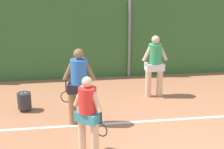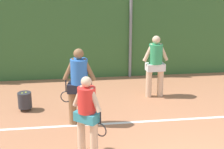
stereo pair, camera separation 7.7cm
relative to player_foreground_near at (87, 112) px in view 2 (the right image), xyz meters
The scene contains 9 objects.
ground_plane 2.06m from the player_foreground_near, 14.93° to the left, with size 31.11×31.11×0.00m, color #B2704C.
hedge_fence_backdrop 5.47m from the player_foreground_near, 70.85° to the left, with size 20.22×0.25×3.01m, color #386633.
fence_post_center 5.31m from the player_foreground_near, 70.22° to the left, with size 0.10×0.10×3.19m, color gray.
court_baseline_paint 2.39m from the player_foreground_near, 36.22° to the left, with size 14.78×0.10×0.01m, color white.
player_foreground_near is the anchor object (origin of this frame).
player_midcourt 1.40m from the player_foreground_near, 93.95° to the left, with size 0.85×0.42×1.87m.
player_backcourt_far 3.67m from the player_foreground_near, 54.19° to the left, with size 0.76×0.39×1.82m.
ball_hopper 2.92m from the player_foreground_near, 122.27° to the left, with size 0.36×0.36×0.51m.
tennis_ball_2 3.58m from the player_foreground_near, 91.71° to the left, with size 0.07×0.07×0.07m, color #CCDB33.
Camera 2 is at (-2.08, -4.50, 3.55)m, focal length 53.03 mm.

